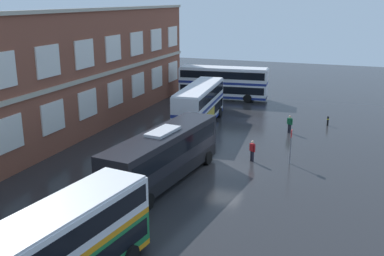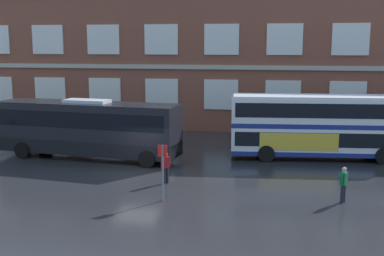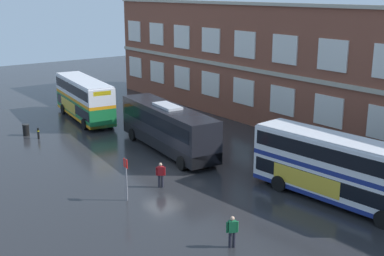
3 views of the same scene
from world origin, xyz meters
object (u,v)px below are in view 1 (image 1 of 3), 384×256
second_passenger (252,150)px  double_decker_middle (199,105)px  double_decker_far (223,82)px  touring_coach (163,156)px  bus_stand_flag (291,143)px  safety_bollard_west (328,121)px  waiting_passenger (290,123)px

second_passenger → double_decker_middle: bearing=41.3°
double_decker_far → touring_coach: size_ratio=0.92×
touring_coach → double_decker_middle: bearing=9.7°
bus_stand_flag → safety_bollard_west: size_ratio=2.84×
double_decker_far → safety_bollard_west: (-8.28, -13.43, -1.66)m
double_decker_far → bus_stand_flag: bearing=-150.8°
safety_bollard_west → second_passenger: bearing=159.3°
second_passenger → touring_coach: bearing=142.3°
double_decker_middle → second_passenger: double_decker_middle is taller
double_decker_far → second_passenger: double_decker_far is taller
waiting_passenger → safety_bollard_west: 5.09m
bus_stand_flag → safety_bollard_west: bearing=-9.2°
touring_coach → second_passenger: bearing=-37.7°
double_decker_far → waiting_passenger: bearing=-140.1°
double_decker_middle → waiting_passenger: size_ratio=6.58×
touring_coach → safety_bollard_west: (19.00, -9.66, -1.42)m
double_decker_middle → safety_bollard_west: bearing=-69.8°
waiting_passenger → second_passenger: (-8.86, 1.59, 0.00)m
double_decker_middle → bus_stand_flag: 12.80m
double_decker_middle → touring_coach: bearing=-170.3°
waiting_passenger → bus_stand_flag: size_ratio=0.63×
waiting_passenger → double_decker_far: bearing=39.9°
double_decker_middle → second_passenger: size_ratio=6.58×
waiting_passenger → bus_stand_flag: 8.46m
waiting_passenger → safety_bollard_west: waiting_passenger is taller
second_passenger → safety_bollard_west: (12.76, -4.83, -0.44)m
double_decker_far → safety_bollard_west: 15.86m
bus_stand_flag → double_decker_far: bearing=29.2°
double_decker_middle → waiting_passenger: (0.56, -8.89, -1.22)m
double_decker_far → touring_coach: bearing=-172.1°
touring_coach → waiting_passenger: size_ratio=7.18×
double_decker_far → safety_bollard_west: double_decker_far is taller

